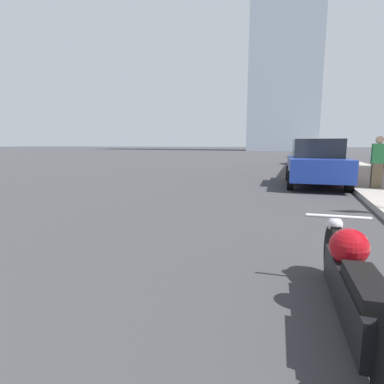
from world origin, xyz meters
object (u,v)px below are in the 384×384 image
Objects in this scene: motorcycle at (354,285)px; parked_car_green at (304,150)px; parked_car_yellow at (304,149)px; parked_car_blue at (316,163)px; parked_car_white at (302,148)px; pedestrian at (378,162)px; parked_car_silver at (306,153)px.

parked_car_green is at bearing 86.21° from motorcycle.
parked_car_blue is at bearing -89.42° from parked_car_yellow.
parked_car_white is 2.51× the size of pedestrian.
parked_car_green is 0.98× the size of parked_car_yellow.
parked_car_silver is 36.72m from parked_car_white.
parked_car_blue is 1.10× the size of parked_car_white.
pedestrian is at bearing 73.58° from motorcycle.
parked_car_yellow is 11.48m from parked_car_white.
pedestrian is at bearing -35.57° from parked_car_blue.
pedestrian reaches higher than parked_car_silver.
parked_car_yellow is (0.16, 47.37, 0.49)m from motorcycle.
parked_car_white reaches higher than parked_car_silver.
parked_car_green is at bearing 87.08° from parked_car_blue.
pedestrian is (1.84, 8.16, 0.57)m from motorcycle.
parked_car_blue is (0.11, 9.26, 0.45)m from motorcycle.
pedestrian is at bearing -86.90° from parked_car_yellow.
parked_car_white reaches higher than parked_car_green.
motorcycle is 35.10m from parked_car_green.
parked_car_green reaches higher than motorcycle.
parked_car_blue is at bearing 85.59° from motorcycle.
parked_car_blue is 12.87m from parked_car_silver.
motorcycle is at bearing -89.89° from parked_car_white.
motorcycle is 47.38m from parked_car_yellow.
parked_car_blue is at bearing 147.50° from pedestrian.
motorcycle is 0.60× the size of parked_car_silver.
parked_car_silver is 12.97m from parked_car_green.
parked_car_silver is 25.25m from parked_car_yellow.
parked_car_green is (-0.07, 25.84, 0.02)m from parked_car_blue.
parked_car_white is (-0.14, 49.59, 0.03)m from parked_car_blue.
parked_car_silver is at bearing 86.32° from motorcycle.
motorcycle is at bearing -85.37° from parked_car_green.
parked_car_green is at bearing -89.74° from parked_car_white.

